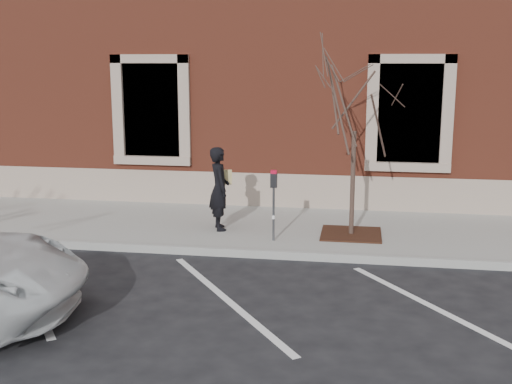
# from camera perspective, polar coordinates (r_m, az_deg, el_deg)

# --- Properties ---
(ground) EXTENTS (120.00, 120.00, 0.00)m
(ground) POSITION_cam_1_polar(r_m,az_deg,el_deg) (11.94, -0.47, -5.75)
(ground) COLOR #28282B
(ground) RESTS_ON ground
(sidewalk_near) EXTENTS (40.00, 3.50, 0.15)m
(sidewalk_near) POSITION_cam_1_polar(r_m,az_deg,el_deg) (13.58, 0.79, -3.27)
(sidewalk_near) COLOR #98988F
(sidewalk_near) RESTS_ON ground
(curb_near) EXTENTS (40.00, 0.12, 0.15)m
(curb_near) POSITION_cam_1_polar(r_m,az_deg,el_deg) (11.87, -0.51, -5.48)
(curb_near) COLOR #9E9E99
(curb_near) RESTS_ON ground
(parking_stripes) EXTENTS (28.00, 4.40, 0.01)m
(parking_stripes) POSITION_cam_1_polar(r_m,az_deg,el_deg) (9.90, -2.66, -9.50)
(parking_stripes) COLOR silver
(parking_stripes) RESTS_ON ground
(building_civic) EXTENTS (40.00, 8.62, 8.00)m
(building_civic) POSITION_cam_1_polar(r_m,az_deg,el_deg) (19.07, 3.57, 12.91)
(building_civic) COLOR brown
(building_civic) RESTS_ON ground
(man) EXTENTS (0.62, 0.73, 1.71)m
(man) POSITION_cam_1_polar(r_m,az_deg,el_deg) (13.08, -3.28, 0.30)
(man) COLOR black
(man) RESTS_ON sidewalk_near
(parking_meter) EXTENTS (0.13, 0.10, 1.38)m
(parking_meter) POSITION_cam_1_polar(r_m,az_deg,el_deg) (12.21, 1.58, 0.00)
(parking_meter) COLOR #595B60
(parking_meter) RESTS_ON sidewalk_near
(tree_grate) EXTENTS (1.19, 1.19, 0.03)m
(tree_grate) POSITION_cam_1_polar(r_m,az_deg,el_deg) (12.97, 8.45, -3.71)
(tree_grate) COLOR #371D11
(tree_grate) RESTS_ON sidewalk_near
(sapling) EXTENTS (2.26, 2.26, 3.77)m
(sapling) POSITION_cam_1_polar(r_m,az_deg,el_deg) (12.54, 8.81, 7.93)
(sapling) COLOR brown
(sapling) RESTS_ON sidewalk_near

